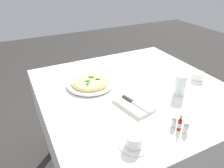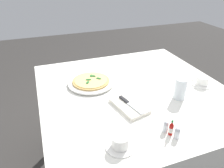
# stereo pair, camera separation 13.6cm
# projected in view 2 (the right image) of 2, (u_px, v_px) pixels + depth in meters

# --- Properties ---
(dining_table) EXTENTS (1.15, 1.15, 0.76)m
(dining_table) POSITION_uv_depth(u_px,v_px,m) (133.00, 106.00, 1.41)
(dining_table) COLOR white
(dining_table) RESTS_ON ground_plane
(pizza_plate) EXTENTS (0.30, 0.30, 0.02)m
(pizza_plate) POSITION_uv_depth(u_px,v_px,m) (91.00, 83.00, 1.40)
(pizza_plate) COLOR white
(pizza_plate) RESTS_ON dining_table
(pizza) EXTENTS (0.24, 0.24, 0.02)m
(pizza) POSITION_uv_depth(u_px,v_px,m) (91.00, 81.00, 1.39)
(pizza) COLOR #DBAD60
(pizza) RESTS_ON pizza_plate
(coffee_cup_center_back) EXTENTS (0.13, 0.13, 0.06)m
(coffee_cup_center_back) POSITION_uv_depth(u_px,v_px,m) (202.00, 81.00, 1.38)
(coffee_cup_center_back) COLOR white
(coffee_cup_center_back) RESTS_ON dining_table
(coffee_cup_far_right) EXTENTS (0.13, 0.13, 0.06)m
(coffee_cup_far_right) POSITION_uv_depth(u_px,v_px,m) (120.00, 142.00, 0.91)
(coffee_cup_far_right) COLOR white
(coffee_cup_far_right) RESTS_ON dining_table
(water_glass_left_edge) EXTENTS (0.07, 0.07, 0.13)m
(water_glass_left_edge) POSITION_uv_depth(u_px,v_px,m) (180.00, 90.00, 1.23)
(water_glass_left_edge) COLOR white
(water_glass_left_edge) RESTS_ON dining_table
(napkin_folded) EXTENTS (0.24, 0.17, 0.02)m
(napkin_folded) POSITION_uv_depth(u_px,v_px,m) (129.00, 106.00, 1.17)
(napkin_folded) COLOR white
(napkin_folded) RESTS_ON dining_table
(dinner_knife) EXTENTS (0.19, 0.07, 0.01)m
(dinner_knife) POSITION_uv_depth(u_px,v_px,m) (130.00, 104.00, 1.16)
(dinner_knife) COLOR silver
(dinner_knife) RESTS_ON napkin_folded
(hot_sauce_bottle) EXTENTS (0.02, 0.02, 0.08)m
(hot_sauce_bottle) POSITION_uv_depth(u_px,v_px,m) (171.00, 129.00, 0.97)
(hot_sauce_bottle) COLOR #B7140F
(hot_sauce_bottle) RESTS_ON dining_table
(salt_shaker) EXTENTS (0.03, 0.03, 0.06)m
(salt_shaker) POSITION_uv_depth(u_px,v_px,m) (176.00, 134.00, 0.96)
(salt_shaker) COLOR white
(salt_shaker) RESTS_ON dining_table
(pepper_shaker) EXTENTS (0.03, 0.03, 0.06)m
(pepper_shaker) POSITION_uv_depth(u_px,v_px,m) (166.00, 127.00, 1.00)
(pepper_shaker) COLOR white
(pepper_shaker) RESTS_ON dining_table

